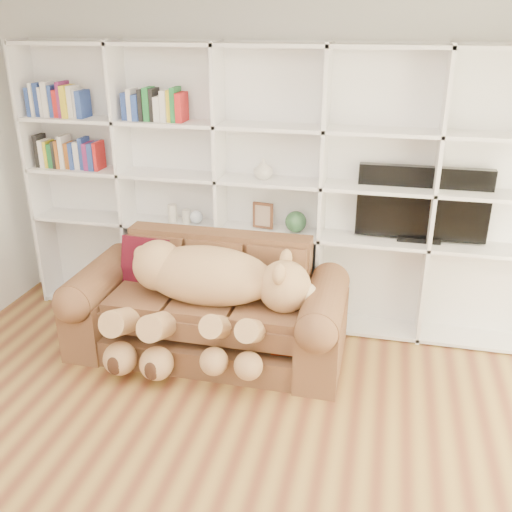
% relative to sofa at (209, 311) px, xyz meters
% --- Properties ---
extents(floor, '(5.00, 5.00, 0.00)m').
position_rel_sofa_xyz_m(floor, '(0.37, -1.68, -0.35)').
color(floor, brown).
rests_on(floor, ground).
extents(wall_back, '(5.00, 0.02, 2.70)m').
position_rel_sofa_xyz_m(wall_back, '(0.37, 0.82, 1.00)').
color(wall_back, white).
rests_on(wall_back, floor).
extents(bookshelf, '(4.43, 0.35, 2.40)m').
position_rel_sofa_xyz_m(bookshelf, '(0.13, 0.68, 0.96)').
color(bookshelf, white).
rests_on(bookshelf, floor).
extents(sofa, '(2.19, 0.95, 0.92)m').
position_rel_sofa_xyz_m(sofa, '(0.00, 0.00, 0.00)').
color(sofa, brown).
rests_on(sofa, floor).
extents(teddy_bear, '(1.55, 0.87, 0.90)m').
position_rel_sofa_xyz_m(teddy_bear, '(0.04, -0.18, 0.28)').
color(teddy_bear, tan).
rests_on(teddy_bear, sofa).
extents(throw_pillow, '(0.43, 0.26, 0.43)m').
position_rel_sofa_xyz_m(throw_pillow, '(-0.59, 0.15, 0.33)').
color(throw_pillow, '#500D1C').
rests_on(throw_pillow, sofa).
extents(gift_box, '(0.30, 0.28, 0.22)m').
position_rel_sofa_xyz_m(gift_box, '(0.71, -0.19, -0.24)').
color(gift_box, red).
rests_on(gift_box, floor).
extents(tv, '(1.04, 0.18, 0.62)m').
position_rel_sofa_xyz_m(tv, '(1.62, 0.68, 0.82)').
color(tv, black).
rests_on(tv, bookshelf).
extents(picture_frame, '(0.18, 0.06, 0.23)m').
position_rel_sofa_xyz_m(picture_frame, '(0.31, 0.63, 0.64)').
color(picture_frame, '#552F1D').
rests_on(picture_frame, bookshelf).
extents(green_vase, '(0.18, 0.18, 0.18)m').
position_rel_sofa_xyz_m(green_vase, '(0.59, 0.63, 0.61)').
color(green_vase, '#305D36').
rests_on(green_vase, bookshelf).
extents(figurine_tall, '(0.10, 0.10, 0.16)m').
position_rel_sofa_xyz_m(figurine_tall, '(-0.52, 0.63, 0.60)').
color(figurine_tall, silver).
rests_on(figurine_tall, bookshelf).
extents(figurine_short, '(0.08, 0.08, 0.13)m').
position_rel_sofa_xyz_m(figurine_short, '(-0.39, 0.63, 0.58)').
color(figurine_short, silver).
rests_on(figurine_short, bookshelf).
extents(snow_globe, '(0.12, 0.12, 0.12)m').
position_rel_sofa_xyz_m(snow_globe, '(-0.30, 0.63, 0.58)').
color(snow_globe, white).
rests_on(snow_globe, bookshelf).
extents(shelf_vase, '(0.17, 0.17, 0.17)m').
position_rel_sofa_xyz_m(shelf_vase, '(0.31, 0.63, 1.05)').
color(shelf_vase, beige).
rests_on(shelf_vase, bookshelf).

